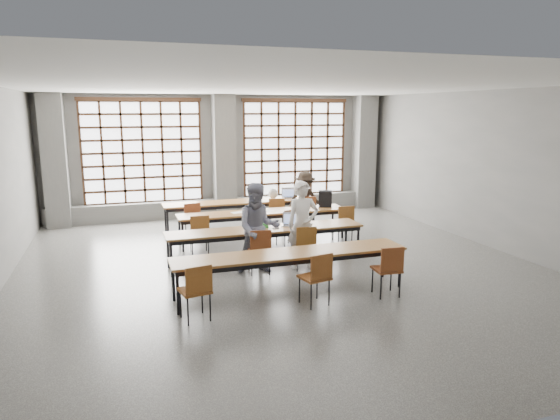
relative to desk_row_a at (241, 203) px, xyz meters
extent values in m
plane|color=#474845|center=(-0.06, -3.51, -0.66)|extent=(11.00, 11.00, 0.00)
plane|color=silver|center=(-0.06, -3.51, 2.84)|extent=(11.00, 11.00, 0.00)
plane|color=#5D5D5B|center=(-0.06, 1.99, 1.09)|extent=(10.00, 0.00, 10.00)
plane|color=#5D5D5B|center=(-0.06, -9.01, 1.09)|extent=(10.00, 0.00, 10.00)
plane|color=#5D5D5B|center=(4.94, -3.51, 1.09)|extent=(0.00, 11.00, 11.00)
cube|color=#5D5D5A|center=(-4.56, 1.71, 1.09)|extent=(0.60, 0.55, 3.50)
cube|color=#5D5D5A|center=(-0.06, 1.71, 1.09)|extent=(0.60, 0.55, 3.50)
cube|color=#5D5D5A|center=(4.44, 1.71, 1.09)|extent=(0.60, 0.55, 3.50)
cube|color=white|center=(-2.31, 1.97, 1.24)|extent=(3.20, 0.02, 2.80)
cube|color=black|center=(-2.31, 1.89, 1.24)|extent=(3.20, 0.05, 2.80)
cube|color=black|center=(-2.31, 1.89, -0.21)|extent=(3.32, 0.07, 0.10)
cube|color=black|center=(-2.31, 1.89, 2.69)|extent=(3.32, 0.07, 0.10)
cube|color=white|center=(2.19, 1.97, 1.24)|extent=(3.20, 0.02, 2.80)
cube|color=black|center=(2.19, 1.89, 1.24)|extent=(3.20, 0.05, 2.80)
cube|color=black|center=(2.19, 1.89, -0.21)|extent=(3.32, 0.07, 0.10)
cube|color=black|center=(2.19, 1.89, 2.69)|extent=(3.32, 0.07, 0.10)
cube|color=#5D5D5A|center=(-0.06, 1.79, -0.41)|extent=(9.80, 0.35, 0.50)
cube|color=brown|center=(0.00, 0.00, 0.05)|extent=(4.00, 0.70, 0.04)
cube|color=black|center=(0.00, 0.00, -0.01)|extent=(3.90, 0.64, 0.08)
cylinder|color=black|center=(-1.92, -0.29, -0.32)|extent=(0.05, 0.05, 0.69)
cylinder|color=black|center=(-1.92, 0.29, -0.32)|extent=(0.05, 0.05, 0.69)
cylinder|color=black|center=(1.92, -0.29, -0.32)|extent=(0.05, 0.05, 0.69)
cylinder|color=black|center=(1.92, 0.29, -0.32)|extent=(0.05, 0.05, 0.69)
cube|color=brown|center=(0.17, -1.48, 0.05)|extent=(4.00, 0.70, 0.04)
cube|color=black|center=(0.17, -1.48, -0.01)|extent=(3.90, 0.64, 0.08)
cylinder|color=black|center=(-1.75, -1.77, -0.32)|extent=(0.05, 0.05, 0.69)
cylinder|color=black|center=(-1.75, -1.19, -0.32)|extent=(0.05, 0.05, 0.69)
cylinder|color=black|center=(2.09, -1.77, -0.32)|extent=(0.05, 0.05, 0.69)
cylinder|color=black|center=(2.09, -1.19, -0.32)|extent=(0.05, 0.05, 0.69)
cube|color=brown|center=(-0.25, -3.13, 0.05)|extent=(4.00, 0.70, 0.04)
cube|color=black|center=(-0.25, -3.13, -0.01)|extent=(3.90, 0.64, 0.08)
cylinder|color=black|center=(-2.17, -3.42, -0.32)|extent=(0.05, 0.05, 0.69)
cylinder|color=black|center=(-2.17, -2.84, -0.32)|extent=(0.05, 0.05, 0.69)
cylinder|color=black|center=(1.67, -3.42, -0.32)|extent=(0.05, 0.05, 0.69)
cylinder|color=black|center=(1.67, -2.84, -0.32)|extent=(0.05, 0.05, 0.69)
cube|color=brown|center=(-0.34, -4.92, 0.05)|extent=(4.00, 0.70, 0.04)
cube|color=black|center=(-0.34, -4.92, -0.01)|extent=(3.90, 0.64, 0.08)
cylinder|color=black|center=(-2.26, -5.21, -0.32)|extent=(0.05, 0.05, 0.69)
cylinder|color=black|center=(-2.26, -4.63, -0.32)|extent=(0.05, 0.05, 0.69)
cylinder|color=black|center=(1.58, -5.21, -0.32)|extent=(0.05, 0.05, 0.69)
cylinder|color=black|center=(1.58, -4.63, -0.32)|extent=(0.05, 0.05, 0.69)
cube|color=brown|center=(-1.40, -0.55, -0.21)|extent=(0.47, 0.47, 0.04)
cube|color=brown|center=(-1.37, -0.75, 0.02)|extent=(0.40, 0.08, 0.40)
cylinder|color=black|center=(-1.40, -0.55, -0.44)|extent=(0.02, 0.02, 0.45)
cube|color=brown|center=(0.80, -0.55, -0.21)|extent=(0.51, 0.51, 0.04)
cube|color=brown|center=(0.75, -0.74, 0.02)|extent=(0.39, 0.13, 0.40)
cylinder|color=black|center=(0.80, -0.55, -0.44)|extent=(0.02, 0.02, 0.45)
cube|color=maroon|center=(1.60, -0.55, -0.21)|extent=(0.46, 0.46, 0.04)
cube|color=maroon|center=(1.62, -0.75, 0.02)|extent=(0.40, 0.07, 0.40)
cylinder|color=black|center=(1.60, -0.55, -0.44)|extent=(0.02, 0.02, 0.45)
cube|color=brown|center=(-1.43, -2.03, -0.21)|extent=(0.44, 0.44, 0.04)
cube|color=brown|center=(-1.43, -2.23, 0.02)|extent=(0.40, 0.05, 0.40)
cylinder|color=black|center=(-1.43, -2.03, -0.44)|extent=(0.02, 0.02, 0.45)
cube|color=brown|center=(0.57, -2.03, -0.21)|extent=(0.52, 0.52, 0.04)
cube|color=brown|center=(0.63, -2.22, 0.02)|extent=(0.39, 0.14, 0.40)
cylinder|color=black|center=(0.57, -2.03, -0.44)|extent=(0.02, 0.02, 0.45)
cube|color=brown|center=(1.97, -2.03, -0.21)|extent=(0.43, 0.43, 0.04)
cube|color=brown|center=(1.97, -2.23, 0.02)|extent=(0.40, 0.04, 0.40)
cylinder|color=black|center=(1.97, -2.03, -0.44)|extent=(0.02, 0.02, 0.45)
cube|color=brown|center=(-0.55, -3.68, -0.21)|extent=(0.47, 0.47, 0.04)
cube|color=brown|center=(-0.57, -3.88, 0.02)|extent=(0.40, 0.08, 0.40)
cylinder|color=black|center=(-0.55, -3.68, -0.44)|extent=(0.02, 0.02, 0.45)
cube|color=brown|center=(0.35, -3.68, -0.21)|extent=(0.45, 0.45, 0.04)
cube|color=brown|center=(0.33, -3.88, 0.02)|extent=(0.40, 0.06, 0.40)
cylinder|color=black|center=(0.35, -3.68, -0.44)|extent=(0.02, 0.02, 0.45)
cube|color=brown|center=(-2.04, -5.47, -0.21)|extent=(0.49, 0.49, 0.04)
cube|color=brown|center=(-2.01, -5.67, 0.02)|extent=(0.40, 0.10, 0.40)
cylinder|color=black|center=(-2.04, -5.47, -0.44)|extent=(0.02, 0.02, 0.45)
cube|color=brown|center=(-0.14, -5.47, -0.21)|extent=(0.50, 0.50, 0.04)
cube|color=brown|center=(-0.10, -5.67, 0.02)|extent=(0.40, 0.11, 0.40)
cylinder|color=black|center=(-0.14, -5.47, -0.44)|extent=(0.02, 0.02, 0.45)
cube|color=brown|center=(1.16, -5.47, -0.21)|extent=(0.45, 0.45, 0.04)
cube|color=brown|center=(1.14, -5.67, 0.02)|extent=(0.40, 0.06, 0.40)
cylinder|color=black|center=(1.16, -5.47, -0.44)|extent=(0.02, 0.02, 0.45)
imported|color=silver|center=(0.35, -3.63, 0.20)|extent=(0.66, 0.45, 1.73)
imported|color=#171C47|center=(-0.55, -3.63, 0.20)|extent=(0.93, 0.77, 1.73)
imported|color=black|center=(1.60, -0.50, 0.08)|extent=(0.98, 0.58, 1.49)
cube|color=#B0B0B4|center=(0.30, -3.08, 0.08)|extent=(0.44, 0.39, 0.02)
cube|color=black|center=(0.30, -3.09, 0.09)|extent=(0.35, 0.29, 0.00)
cube|color=#B0B0B4|center=(0.36, -2.96, 0.20)|extent=(0.35, 0.21, 0.26)
cube|color=#8AA6EF|center=(0.36, -2.97, 0.17)|extent=(0.30, 0.18, 0.21)
cube|color=#AFB0B4|center=(1.35, 0.05, 0.08)|extent=(0.40, 0.32, 0.02)
cube|color=black|center=(1.35, 0.04, 0.09)|extent=(0.33, 0.23, 0.00)
cube|color=#AFB0B4|center=(1.37, 0.19, 0.20)|extent=(0.37, 0.13, 0.26)
cube|color=#8DA8F4|center=(1.37, 0.18, 0.17)|extent=(0.31, 0.10, 0.21)
ellipsoid|color=white|center=(0.70, -3.15, 0.08)|extent=(0.10, 0.07, 0.04)
cube|color=#2C872F|center=(-0.30, -3.05, 0.11)|extent=(0.27, 0.18, 0.09)
cube|color=black|center=(-0.07, -3.23, 0.07)|extent=(0.14, 0.09, 0.01)
cube|color=white|center=(-0.43, -1.43, 0.07)|extent=(0.33, 0.27, 0.00)
cube|color=silver|center=(-0.13, -1.53, 0.07)|extent=(0.31, 0.23, 0.00)
cube|color=white|center=(0.27, -1.48, 0.07)|extent=(0.35, 0.31, 0.00)
cube|color=black|center=(1.77, -1.43, 0.27)|extent=(0.37, 0.31, 0.40)
ellipsoid|color=silver|center=(0.90, 0.05, 0.21)|extent=(0.30, 0.26, 0.29)
cube|color=maroon|center=(-2.04, -5.47, -0.16)|extent=(0.21, 0.13, 0.06)
camera|label=1|loc=(-3.03, -12.49, 2.40)|focal=32.00mm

